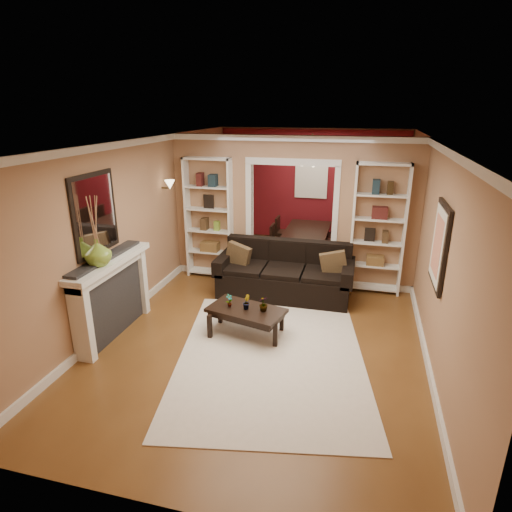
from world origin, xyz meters
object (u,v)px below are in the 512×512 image
(fireplace, at_px, (114,298))
(bookshelf_right, at_px, (378,230))
(sofa, at_px, (285,271))
(coffee_table, at_px, (246,322))
(bookshelf_left, at_px, (209,219))
(dining_table, at_px, (308,242))

(fireplace, bearing_deg, bookshelf_right, 34.80)
(sofa, distance_m, bookshelf_right, 1.77)
(coffee_table, xyz_separation_m, bookshelf_left, (-1.30, 2.08, 0.94))
(coffee_table, height_order, bookshelf_right, bookshelf_right)
(bookshelf_right, xyz_separation_m, dining_table, (-1.42, 1.70, -0.85))
(bookshelf_left, xyz_separation_m, dining_table, (1.68, 1.70, -0.85))
(coffee_table, bearing_deg, bookshelf_right, 63.31)
(coffee_table, height_order, bookshelf_left, bookshelf_left)
(fireplace, xyz_separation_m, dining_table, (2.22, 4.23, -0.28))
(bookshelf_right, bearing_deg, dining_table, 129.79)
(dining_table, bearing_deg, fireplace, 152.26)
(bookshelf_left, xyz_separation_m, fireplace, (-0.54, -2.53, -0.57))
(coffee_table, relative_size, bookshelf_right, 0.47)
(coffee_table, distance_m, bookshelf_right, 2.91)
(bookshelf_right, height_order, fireplace, bookshelf_right)
(bookshelf_left, distance_m, bookshelf_right, 3.10)
(bookshelf_left, height_order, fireplace, bookshelf_left)
(fireplace, distance_m, dining_table, 4.79)
(coffee_table, distance_m, fireplace, 1.93)
(bookshelf_left, distance_m, fireplace, 2.65)
(coffee_table, relative_size, dining_table, 0.64)
(sofa, bearing_deg, fireplace, -137.40)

